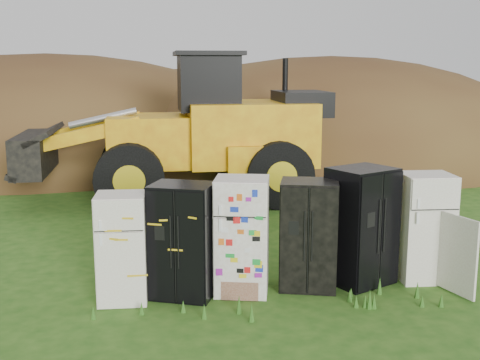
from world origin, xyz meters
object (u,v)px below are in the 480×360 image
(fridge_black_side, at_px, (183,241))
(fridge_black_right, at_px, (361,226))
(fridge_dark_mid, at_px, (309,235))
(fridge_leftmost, at_px, (122,248))
(fridge_open_door, at_px, (424,227))
(fridge_sticker, at_px, (242,236))
(wheel_loader, at_px, (171,127))

(fridge_black_side, height_order, fridge_black_right, fridge_black_right)
(fridge_black_side, xyz_separation_m, fridge_dark_mid, (1.96, -0.03, -0.01))
(fridge_leftmost, bearing_deg, fridge_black_right, 5.92)
(fridge_black_side, distance_m, fridge_dark_mid, 1.96)
(fridge_leftmost, bearing_deg, fridge_open_door, 5.12)
(fridge_leftmost, xyz_separation_m, fridge_open_door, (4.82, -0.04, 0.07))
(fridge_leftmost, relative_size, fridge_open_door, 0.92)
(fridge_sticker, distance_m, wheel_loader, 6.77)
(fridge_leftmost, distance_m, fridge_sticker, 1.80)
(fridge_sticker, relative_size, fridge_dark_mid, 1.05)
(fridge_black_right, distance_m, wheel_loader, 7.13)
(fridge_dark_mid, xyz_separation_m, fridge_black_right, (0.88, 0.05, 0.08))
(fridge_dark_mid, height_order, fridge_open_door, fridge_open_door)
(fridge_leftmost, height_order, fridge_dark_mid, fridge_dark_mid)
(fridge_leftmost, xyz_separation_m, fridge_sticker, (1.80, -0.02, 0.09))
(fridge_sticker, bearing_deg, fridge_dark_mid, 15.48)
(fridge_sticker, bearing_deg, fridge_open_door, 15.65)
(fridge_sticker, distance_m, fridge_black_right, 1.95)
(fridge_leftmost, xyz_separation_m, fridge_dark_mid, (2.86, -0.03, 0.05))
(fridge_sticker, height_order, fridge_black_right, fridge_black_right)
(fridge_black_right, xyz_separation_m, wheel_loader, (-2.43, 6.64, 0.96))
(fridge_black_side, xyz_separation_m, wheel_loader, (0.41, 6.65, 1.03))
(fridge_leftmost, xyz_separation_m, wheel_loader, (1.32, 6.66, 1.09))
(fridge_black_side, xyz_separation_m, fridge_black_right, (2.84, 0.02, 0.07))
(fridge_black_side, relative_size, fridge_black_right, 0.92)
(fridge_dark_mid, relative_size, fridge_black_right, 0.91)
(wheel_loader, bearing_deg, fridge_leftmost, -98.77)
(fridge_sticker, xyz_separation_m, wheel_loader, (-0.48, 6.68, 1.00))
(fridge_black_side, distance_m, wheel_loader, 6.75)
(fridge_sticker, bearing_deg, fridge_black_right, 17.23)
(fridge_leftmost, distance_m, wheel_loader, 6.88)
(wheel_loader, bearing_deg, fridge_dark_mid, -74.56)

